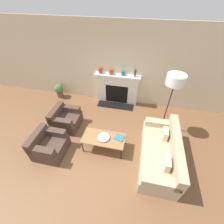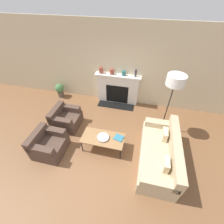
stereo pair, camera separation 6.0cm
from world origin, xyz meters
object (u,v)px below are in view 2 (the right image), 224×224
object	(u,v)px
couch	(160,154)
bowl	(103,137)
mantel_vase_center_left	(112,72)
potted_plant	(60,90)
fireplace	(118,89)
coffee_table	(103,138)
armchair_near	(48,145)
book	(119,138)
mantel_vase_center_right	(124,73)
floor_lamp	(175,84)
mantel_vase_right	(136,73)
armchair_far	(66,119)
mantel_vase_left	(101,70)

from	to	relation	value
couch	bowl	size ratio (longest dim) A/B	6.17
mantel_vase_center_left	potted_plant	xyz separation A→B (m)	(-2.15, -0.18, -0.95)
fireplace	coffee_table	bearing A→B (deg)	-88.49
couch	armchair_near	size ratio (longest dim) A/B	2.39
book	mantel_vase_center_right	xyz separation A→B (m)	(-0.29, 2.21, 0.81)
mantel_vase_center_right	couch	bearing A→B (deg)	-59.22
fireplace	floor_lamp	distance (m)	2.33
floor_lamp	mantel_vase_right	world-z (taller)	floor_lamp
bowl	floor_lamp	xyz separation A→B (m)	(1.64, 1.16, 1.21)
armchair_far	coffee_table	bearing A→B (deg)	-112.52
armchair_near	mantel_vase_center_right	size ratio (longest dim) A/B	5.02
couch	bowl	bearing A→B (deg)	-92.20
mantel_vase_center_left	armchair_far	bearing A→B (deg)	-124.31
mantel_vase_left	potted_plant	world-z (taller)	mantel_vase_left
coffee_table	bowl	size ratio (longest dim) A/B	3.66
armchair_far	mantel_vase_center_right	distance (m)	2.52
mantel_vase_center_left	mantel_vase_right	xyz separation A→B (m)	(0.84, 0.00, 0.04)
potted_plant	bowl	bearing A→B (deg)	-40.90
couch	mantel_vase_center_left	bearing A→B (deg)	-142.15
book	mantel_vase_center_left	xyz separation A→B (m)	(-0.72, 2.21, 0.82)
coffee_table	mantel_vase_center_right	bearing A→B (deg)	86.53
fireplace	bowl	bearing A→B (deg)	-88.22
armchair_far	mantel_vase_center_left	xyz separation A→B (m)	(1.16, 1.70, 0.99)
mantel_vase_center_left	mantel_vase_right	distance (m)	0.84
mantel_vase_center_left	potted_plant	bearing A→B (deg)	-175.24
bowl	mantel_vase_center_left	distance (m)	2.46
coffee_table	floor_lamp	world-z (taller)	floor_lamp
mantel_vase_center_right	book	bearing A→B (deg)	-82.59
couch	bowl	world-z (taller)	couch
coffee_table	bowl	xyz separation A→B (m)	(0.01, -0.01, 0.06)
armchair_far	mantel_vase_right	bearing A→B (deg)	-49.70
armchair_near	fireplace	bearing A→B (deg)	-26.93
fireplace	couch	world-z (taller)	fireplace
coffee_table	armchair_far	bearing A→B (deg)	157.48
fireplace	mantel_vase_center_left	xyz separation A→B (m)	(-0.23, 0.01, 0.70)
fireplace	armchair_near	world-z (taller)	fireplace
potted_plant	book	bearing A→B (deg)	-35.24
mantel_vase_right	potted_plant	bearing A→B (deg)	-176.58
fireplace	coffee_table	size ratio (longest dim) A/B	1.43
mantel_vase_center_left	potted_plant	size ratio (longest dim) A/B	0.32
book	bowl	bearing A→B (deg)	-150.42
couch	mantel_vase_left	world-z (taller)	mantel_vase_left
mantel_vase_center_right	mantel_vase_right	size ratio (longest dim) A/B	0.65
armchair_near	mantel_vase_left	world-z (taller)	mantel_vase_left
mantel_vase_right	floor_lamp	bearing A→B (deg)	-46.17
coffee_table	mantel_vase_center_left	size ratio (longest dim) A/B	6.44
bowl	floor_lamp	size ratio (longest dim) A/B	0.17
book	potted_plant	distance (m)	3.52
armchair_near	mantel_vase_center_left	size ratio (longest dim) A/B	4.55
armchair_far	book	size ratio (longest dim) A/B	2.87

